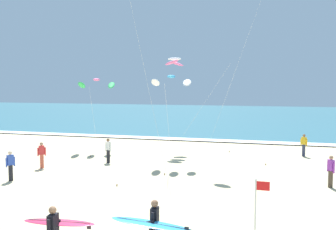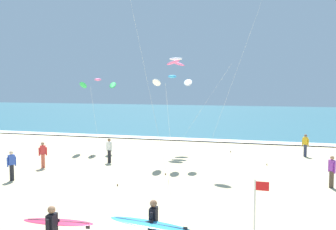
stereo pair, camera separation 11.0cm
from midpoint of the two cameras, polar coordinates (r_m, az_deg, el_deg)
ocean_water at (r=63.11m, az=11.73°, el=-0.09°), size 160.00×60.00×0.08m
shoreline_foam at (r=33.71m, az=8.19°, el=-3.91°), size 160.00×1.66×0.01m
surfer_lead at (r=11.24m, az=-17.16°, el=-16.23°), size 2.17×1.00×1.71m
surfer_trailing at (r=10.99m, az=-2.60°, el=-16.47°), size 2.38×1.01×1.71m
kite_arc_cobalt_high at (r=23.83m, az=0.36°, el=5.31°), size 2.73×4.26×5.69m
kite_arc_ivory_low at (r=28.72m, az=0.91°, el=8.18°), size 4.85×2.33×7.15m
kite_arc_rose_distant at (r=29.47m, az=-11.05°, el=4.80°), size 3.09×4.14×5.58m
bystander_yellow_top at (r=27.99m, az=20.07°, el=-4.35°), size 0.45×0.31×1.59m
bystander_red_top at (r=23.84m, az=-18.99°, el=-5.83°), size 0.40×0.36×1.59m
bystander_blue_top at (r=21.28m, az=-23.22°, el=-7.18°), size 0.31×0.45×1.59m
bystander_white_top at (r=24.42m, az=-9.32°, el=-5.40°), size 0.48×0.27×1.59m
bystander_purple_top at (r=19.99m, az=23.62°, el=-7.93°), size 0.32×0.44×1.59m
lifeguard_flag at (r=12.17m, az=13.32°, el=-13.41°), size 0.44×0.05×2.10m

